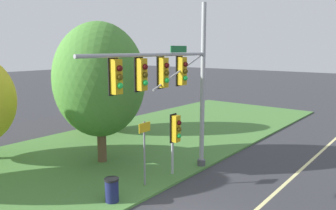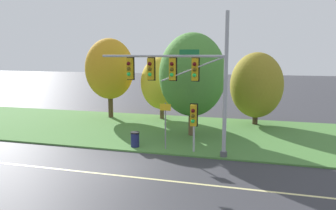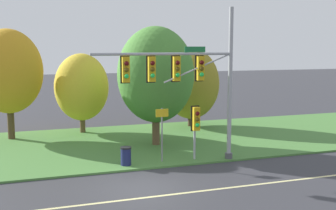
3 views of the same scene
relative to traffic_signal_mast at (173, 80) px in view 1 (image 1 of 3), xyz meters
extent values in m
cube|color=#477A38|center=(-3.07, 5.43, -4.53)|extent=(48.00, 11.50, 0.10)
cylinder|color=#9EA0A5|center=(2.36, 0.01, -0.52)|extent=(0.22, 0.22, 7.91)
cylinder|color=#4C4C51|center=(2.36, 0.01, -4.33)|extent=(0.40, 0.40, 0.30)
cylinder|color=#9EA0A5|center=(-1.25, 0.01, 1.07)|extent=(7.22, 0.14, 0.14)
cylinder|color=#9EA0A5|center=(0.56, 0.01, 0.37)|extent=(3.64, 0.08, 1.47)
cube|color=gold|center=(0.68, 0.01, 0.34)|extent=(0.34, 0.28, 1.22)
cube|color=black|center=(0.68, 0.17, 0.34)|extent=(0.46, 0.04, 1.34)
sphere|color=#4C0C0C|center=(0.68, -0.17, 0.64)|extent=(0.22, 0.22, 0.22)
sphere|color=#51420C|center=(0.68, -0.17, 0.34)|extent=(0.22, 0.22, 0.22)
sphere|color=green|center=(0.68, -0.17, 0.04)|extent=(0.22, 0.22, 0.22)
cube|color=gold|center=(-0.60, 0.01, 0.34)|extent=(0.34, 0.28, 1.22)
cube|color=black|center=(-0.60, 0.17, 0.34)|extent=(0.46, 0.04, 1.34)
sphere|color=#4C0C0C|center=(-0.60, -0.17, 0.64)|extent=(0.22, 0.22, 0.22)
sphere|color=#51420C|center=(-0.60, -0.17, 0.34)|extent=(0.22, 0.22, 0.22)
sphere|color=green|center=(-0.60, -0.17, 0.04)|extent=(0.22, 0.22, 0.22)
cube|color=gold|center=(-1.89, 0.01, 0.34)|extent=(0.34, 0.28, 1.22)
cube|color=black|center=(-1.89, 0.17, 0.34)|extent=(0.46, 0.04, 1.34)
sphere|color=#4C0C0C|center=(-1.89, -0.17, 0.64)|extent=(0.22, 0.22, 0.22)
sphere|color=#51420C|center=(-1.89, -0.17, 0.34)|extent=(0.22, 0.22, 0.22)
sphere|color=green|center=(-1.89, -0.17, 0.04)|extent=(0.22, 0.22, 0.22)
cube|color=gold|center=(-3.17, 0.01, 0.34)|extent=(0.34, 0.28, 1.22)
cube|color=black|center=(-3.17, 0.17, 0.34)|extent=(0.46, 0.04, 1.34)
sphere|color=#4C0C0C|center=(-3.17, -0.17, 0.64)|extent=(0.22, 0.22, 0.22)
sphere|color=#51420C|center=(-3.17, -0.17, 0.34)|extent=(0.22, 0.22, 0.22)
sphere|color=green|center=(-3.17, -0.17, 0.04)|extent=(0.22, 0.22, 0.22)
cube|color=#196B33|center=(0.36, -0.04, 1.29)|extent=(1.10, 0.04, 0.28)
cylinder|color=#9EA0A5|center=(0.58, 0.46, -3.10)|extent=(0.12, 0.12, 2.76)
cube|color=gold|center=(0.58, 0.26, -2.28)|extent=(0.34, 0.28, 1.22)
cube|color=black|center=(0.58, 0.42, -2.28)|extent=(0.46, 0.04, 1.34)
sphere|color=#4C0C0C|center=(0.58, 0.08, -1.98)|extent=(0.22, 0.22, 0.22)
sphere|color=#51420C|center=(0.58, 0.08, -2.28)|extent=(0.22, 0.22, 0.22)
sphere|color=green|center=(0.58, 0.08, -2.58)|extent=(0.22, 0.22, 0.22)
cylinder|color=slate|center=(-1.18, 0.58, -3.08)|extent=(0.08, 0.08, 2.80)
cube|color=gold|center=(-1.18, 0.55, -1.93)|extent=(0.67, 0.03, 0.40)
cylinder|color=brown|center=(-0.34, 4.37, -2.99)|extent=(0.46, 0.46, 2.99)
ellipsoid|color=#478433|center=(-0.34, 4.37, -0.23)|extent=(4.59, 4.59, 5.74)
cylinder|color=#423021|center=(3.92, 9.34, -3.46)|extent=(0.42, 0.42, 2.04)
ellipsoid|color=olive|center=(3.92, 9.34, -1.29)|extent=(4.20, 4.20, 5.25)
cylinder|color=#191E4C|center=(-3.11, 0.50, -4.06)|extent=(0.52, 0.52, 0.85)
cylinder|color=black|center=(-3.11, 0.50, -3.59)|extent=(0.56, 0.56, 0.08)
camera|label=1|loc=(-10.91, -8.55, 1.29)|focal=35.00mm
camera|label=2|loc=(4.10, -17.80, 1.18)|focal=35.00mm
camera|label=3|loc=(-7.69, -19.62, 1.39)|focal=45.00mm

